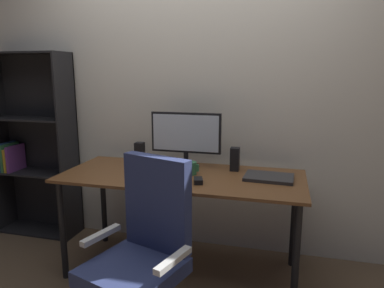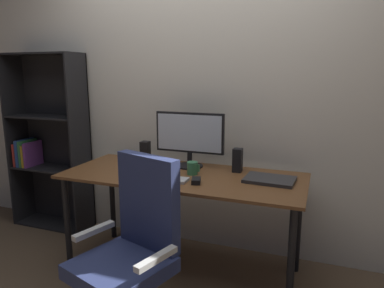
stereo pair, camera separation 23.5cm
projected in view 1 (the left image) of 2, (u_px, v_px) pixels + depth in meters
ground_plane at (182, 271)px, 2.61m from camera, size 12.00×12.00×0.00m
back_wall at (199, 90)px, 2.84m from camera, size 6.40×0.10×2.60m
desk at (182, 186)px, 2.48m from camera, size 1.68×0.70×0.74m
monitor at (186, 136)px, 2.62m from camera, size 0.53×0.20×0.41m
keyboard at (167, 180)px, 2.32m from camera, size 0.29×0.11×0.02m
mouse at (198, 181)px, 2.27m from camera, size 0.08×0.11×0.03m
coffee_mug at (191, 168)px, 2.46m from camera, size 0.09×0.08×0.09m
laptop at (269, 177)px, 2.36m from camera, size 0.33×0.25×0.02m
speaker_left at (140, 153)px, 2.73m from camera, size 0.06×0.07×0.17m
speaker_right at (235, 159)px, 2.55m from camera, size 0.06×0.07×0.17m
office_chair at (143, 263)px, 1.85m from camera, size 0.57×0.57×1.01m
bookshelf at (32, 147)px, 3.15m from camera, size 0.74×0.28×1.61m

